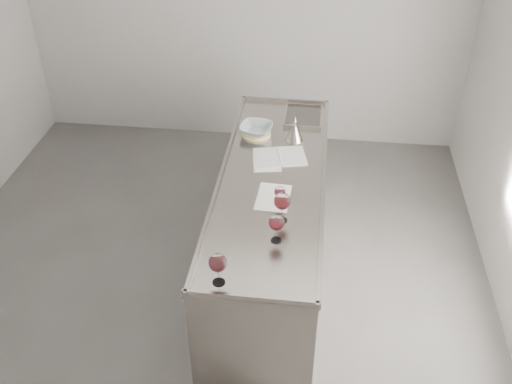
# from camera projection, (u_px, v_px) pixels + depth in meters

# --- Properties ---
(room_shell) EXTENTS (4.54, 5.04, 2.84)m
(room_shell) POSITION_uv_depth(u_px,v_px,m) (190.00, 139.00, 3.62)
(room_shell) COLOR #4A4845
(room_shell) RESTS_ON ground
(counter) EXTENTS (0.77, 2.42, 0.97)m
(counter) POSITION_uv_depth(u_px,v_px,m) (271.00, 228.00, 4.36)
(counter) COLOR gray
(counter) RESTS_ON ground
(wine_glass_left) EXTENTS (0.11, 0.11, 0.21)m
(wine_glass_left) POSITION_uv_depth(u_px,v_px,m) (218.00, 263.00, 3.15)
(wine_glass_left) COLOR white
(wine_glass_left) RESTS_ON counter
(wine_glass_middle) EXTENTS (0.10, 0.10, 0.19)m
(wine_glass_middle) POSITION_uv_depth(u_px,v_px,m) (277.00, 223.00, 3.45)
(wine_glass_middle) COLOR white
(wine_glass_middle) RESTS_ON counter
(wine_glass_right) EXTENTS (0.11, 0.11, 0.21)m
(wine_glass_right) POSITION_uv_depth(u_px,v_px,m) (282.00, 202.00, 3.60)
(wine_glass_right) COLOR white
(wine_glass_right) RESTS_ON counter
(wine_glass_small) EXTENTS (0.07, 0.07, 0.15)m
(wine_glass_small) POSITION_uv_depth(u_px,v_px,m) (280.00, 192.00, 3.75)
(wine_glass_small) COLOR white
(wine_glass_small) RESTS_ON counter
(notebook) EXTENTS (0.44, 0.35, 0.02)m
(notebook) POSITION_uv_depth(u_px,v_px,m) (280.00, 157.00, 4.30)
(notebook) COLOR white
(notebook) RESTS_ON counter
(loose_paper_top) EXTENTS (0.24, 0.33, 0.00)m
(loose_paper_top) POSITION_uv_depth(u_px,v_px,m) (273.00, 197.00, 3.89)
(loose_paper_top) COLOR white
(loose_paper_top) RESTS_ON counter
(loose_paper_under) EXTENTS (0.25, 0.32, 0.00)m
(loose_paper_under) POSITION_uv_depth(u_px,v_px,m) (267.00, 161.00, 4.25)
(loose_paper_under) COLOR white
(loose_paper_under) RESTS_ON counter
(trivet) EXTENTS (0.26, 0.26, 0.02)m
(trivet) POSITION_uv_depth(u_px,v_px,m) (256.00, 133.00, 4.58)
(trivet) COLOR beige
(trivet) RESTS_ON counter
(ceramic_bowl) EXTENTS (0.29, 0.29, 0.06)m
(ceramic_bowl) POSITION_uv_depth(u_px,v_px,m) (256.00, 129.00, 4.55)
(ceramic_bowl) COLOR #95A6AD
(ceramic_bowl) RESTS_ON trivet
(wine_funnel) EXTENTS (0.14, 0.14, 0.21)m
(wine_funnel) POSITION_uv_depth(u_px,v_px,m) (294.00, 133.00, 4.47)
(wine_funnel) COLOR gray
(wine_funnel) RESTS_ON counter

